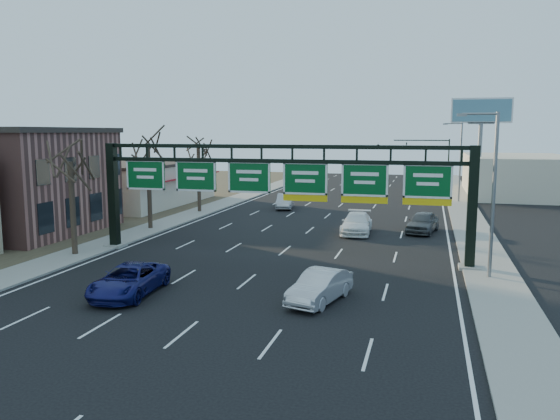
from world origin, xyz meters
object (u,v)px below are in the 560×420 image
(car_silver_sedan, at_px, (320,287))
(car_blue_suv, at_px, (129,280))
(car_white_wagon, at_px, (357,223))
(sign_gantry, at_px, (279,185))

(car_silver_sedan, bearing_deg, car_blue_suv, -157.21)
(car_blue_suv, distance_m, car_white_wagon, 21.32)
(car_blue_suv, bearing_deg, car_white_wagon, 61.80)
(sign_gantry, xyz_separation_m, car_white_wagon, (3.69, 9.69, -3.83))
(car_white_wagon, bearing_deg, car_blue_suv, -116.48)
(sign_gantry, bearing_deg, car_white_wagon, 69.16)
(car_blue_suv, relative_size, car_silver_sedan, 1.19)
(car_blue_suv, height_order, car_silver_sedan, car_blue_suv)
(car_blue_suv, distance_m, car_silver_sedan, 9.38)
(car_white_wagon, bearing_deg, sign_gantry, -113.35)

